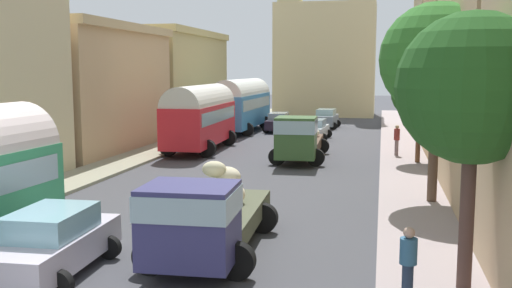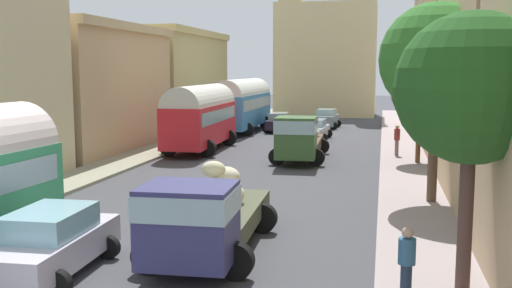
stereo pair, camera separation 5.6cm
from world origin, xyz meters
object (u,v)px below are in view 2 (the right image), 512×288
(cargo_truck_0, at_px, (205,215))
(pedestrian_0, at_px, (397,139))
(cargo_truck_1, at_px, (299,138))
(pedestrian_1, at_px, (407,262))
(car_2, at_px, (51,242))
(car_0, at_px, (315,129))
(car_3, at_px, (279,122))
(parked_bus_1, at_px, (200,115))
(parked_bus_2, at_px, (243,103))
(car_1, at_px, (327,119))

(cargo_truck_0, relative_size, pedestrian_0, 3.71)
(cargo_truck_1, relative_size, pedestrian_1, 4.35)
(cargo_truck_0, bearing_deg, car_2, -151.43)
(pedestrian_1, bearing_deg, car_0, 100.29)
(car_3, distance_m, pedestrian_1, 34.74)
(car_0, xyz_separation_m, car_2, (-3.08, -28.50, 0.06))
(cargo_truck_0, xyz_separation_m, car_0, (-0.24, 26.69, -0.47))
(cargo_truck_1, height_order, pedestrian_0, cargo_truck_1)
(cargo_truck_0, xyz_separation_m, car_3, (-3.69, 31.55, -0.45))
(cargo_truck_1, xyz_separation_m, car_0, (-0.33, 10.20, -0.54))
(pedestrian_0, bearing_deg, car_0, 125.84)
(parked_bus_1, xyz_separation_m, parked_bus_2, (-0.07, 11.11, 0.10))
(parked_bus_1, relative_size, car_2, 1.97)
(car_0, bearing_deg, cargo_truck_0, -89.48)
(parked_bus_2, bearing_deg, parked_bus_1, -89.65)
(parked_bus_2, distance_m, pedestrian_0, 16.53)
(car_1, xyz_separation_m, car_3, (-3.47, -3.43, -0.05))
(car_3, bearing_deg, cargo_truck_0, -83.33)
(cargo_truck_0, relative_size, car_3, 1.59)
(pedestrian_1, bearing_deg, parked_bus_2, 109.23)
(parked_bus_2, xyz_separation_m, pedestrian_1, (11.45, -32.83, -1.31))
(parked_bus_1, xyz_separation_m, car_1, (6.18, 15.35, -1.40))
(parked_bus_1, bearing_deg, car_0, 48.88)
(cargo_truck_0, distance_m, cargo_truck_1, 16.48)
(car_2, distance_m, pedestrian_1, 8.31)
(cargo_truck_1, height_order, pedestrian_1, cargo_truck_1)
(parked_bus_1, distance_m, car_1, 16.61)
(parked_bus_2, bearing_deg, cargo_truck_0, -78.11)
(cargo_truck_1, height_order, car_2, cargo_truck_1)
(cargo_truck_0, bearing_deg, parked_bus_2, 101.89)
(cargo_truck_0, xyz_separation_m, pedestrian_1, (4.98, -2.09, -0.22))
(parked_bus_1, distance_m, car_2, 21.71)
(car_0, relative_size, car_3, 0.97)
(car_2, bearing_deg, cargo_truck_0, 28.57)
(car_3, bearing_deg, parked_bus_2, -163.69)
(parked_bus_2, height_order, car_2, parked_bus_2)
(car_3, bearing_deg, car_1, 44.70)
(cargo_truck_0, xyz_separation_m, cargo_truck_1, (0.09, 16.48, 0.07))
(car_2, relative_size, car_3, 1.00)
(car_1, bearing_deg, car_2, -94.82)
(pedestrian_0, xyz_separation_m, pedestrian_1, (-0.24, -21.21, -0.08))
(car_0, bearing_deg, car_3, 125.34)
(pedestrian_1, bearing_deg, pedestrian_0, 89.36)
(parked_bus_2, height_order, car_0, parked_bus_2)
(parked_bus_2, distance_m, car_3, 3.28)
(parked_bus_2, xyz_separation_m, cargo_truck_0, (6.47, -30.74, -1.10))
(car_1, height_order, pedestrian_1, pedestrian_1)
(parked_bus_2, distance_m, car_2, 32.74)
(car_1, distance_m, pedestrian_0, 16.77)
(car_1, relative_size, pedestrian_0, 2.06)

